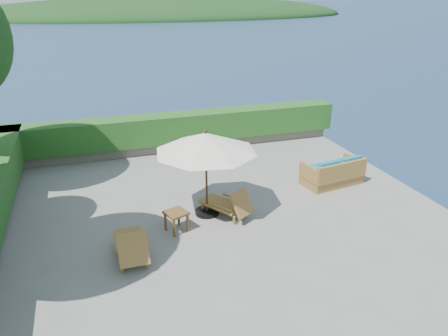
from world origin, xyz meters
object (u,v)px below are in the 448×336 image
object	(u,v)px
wicker_loveseat	(333,174)
patio_umbrella	(206,143)
lounge_right	(228,204)
side_table	(176,215)
lounge_left	(131,245)

from	to	relation	value
wicker_loveseat	patio_umbrella	bearing A→B (deg)	179.66
lounge_right	patio_umbrella	bearing A→B (deg)	117.63
side_table	lounge_left	bearing A→B (deg)	-143.46
patio_umbrella	lounge_right	distance (m)	1.74
lounge_left	wicker_loveseat	xyz separation A→B (m)	(6.34, 2.16, -0.02)
patio_umbrella	wicker_loveseat	xyz separation A→B (m)	(4.18, 0.64, -1.64)
lounge_right	side_table	xyz separation A→B (m)	(-1.45, -0.34, 0.09)
lounge_left	side_table	distance (m)	1.50
side_table	wicker_loveseat	world-z (taller)	wicker_loveseat
lounge_right	wicker_loveseat	distance (m)	3.80
lounge_right	side_table	bearing A→B (deg)	160.65
side_table	wicker_loveseat	bearing A→B (deg)	13.84
lounge_left	patio_umbrella	bearing A→B (deg)	35.00
wicker_loveseat	lounge_left	bearing A→B (deg)	-170.27
patio_umbrella	wicker_loveseat	size ratio (longest dim) A/B	1.62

